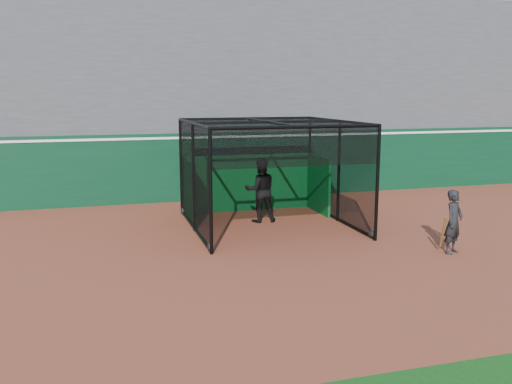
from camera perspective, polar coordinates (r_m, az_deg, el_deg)
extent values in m
plane|color=brown|center=(12.58, 2.57, -7.86)|extent=(120.00, 120.00, 0.00)
cube|color=#09341C|center=(20.35, -5.14, 2.72)|extent=(50.00, 0.45, 2.50)
cube|color=white|center=(20.24, -5.19, 5.81)|extent=(50.00, 0.50, 0.08)
cube|color=#4C4C4F|center=(23.99, -7.07, 10.12)|extent=(50.00, 7.85, 7.75)
cube|color=#4C4C4F|center=(27.74, -8.50, 19.38)|extent=(50.00, 0.30, 1.20)
cube|color=#074B1D|center=(18.35, -0.81, 0.99)|extent=(4.40, 0.10, 1.90)
cylinder|color=black|center=(13.72, -4.87, -5.85)|extent=(0.08, 0.22, 0.22)
cylinder|color=black|center=(15.23, 12.09, -4.42)|extent=(0.08, 0.22, 0.22)
cylinder|color=black|center=(17.97, -7.69, -2.03)|extent=(0.08, 0.22, 0.22)
cylinder|color=black|center=(19.15, 5.80, -1.23)|extent=(0.08, 0.22, 0.22)
imported|color=black|center=(16.68, 0.47, 0.21)|extent=(1.03, 0.83, 1.99)
imported|color=black|center=(14.28, 20.09, -2.96)|extent=(0.69, 0.61, 1.60)
cylinder|color=#593819|center=(14.23, 19.10, -3.97)|extent=(0.14, 0.33, 0.85)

